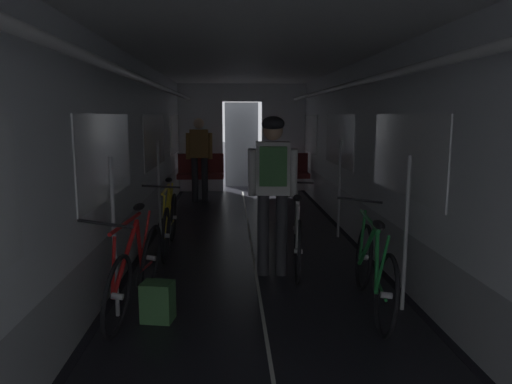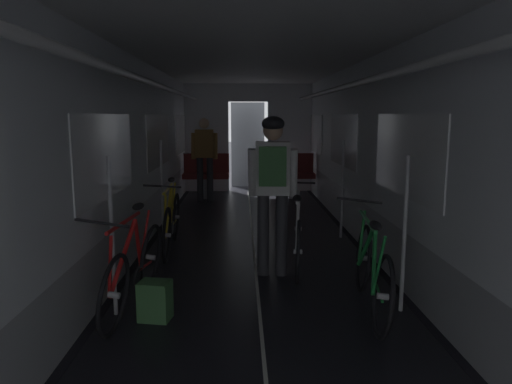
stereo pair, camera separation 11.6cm
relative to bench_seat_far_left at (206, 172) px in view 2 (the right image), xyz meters
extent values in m
cube|color=black|center=(-0.51, -4.82, -0.56)|extent=(0.08, 11.50, 0.01)
cube|color=black|center=(2.31, -4.82, -0.56)|extent=(0.08, 11.50, 0.01)
cube|color=beige|center=(0.90, -4.82, -0.56)|extent=(0.03, 11.27, 0.00)
cube|color=#9EA0A5|center=(-0.61, -4.82, -0.27)|extent=(0.12, 11.50, 0.60)
cube|color=silver|center=(-0.61, -4.82, 0.96)|extent=(0.12, 11.50, 1.85)
cube|color=white|center=(-0.54, -5.40, 0.78)|extent=(0.02, 1.90, 0.80)
cube|color=white|center=(-0.54, -2.52, 0.78)|extent=(0.02, 1.90, 0.80)
cube|color=white|center=(-0.54, 0.35, 0.78)|extent=(0.02, 1.90, 0.80)
cube|color=yellow|center=(-0.54, -5.41, 0.78)|extent=(0.01, 0.20, 0.28)
cylinder|color=white|center=(-0.27, -4.82, 1.53)|extent=(0.07, 11.04, 0.07)
cylinder|color=#B7BABF|center=(-0.37, -5.97, 0.13)|extent=(0.04, 0.04, 1.40)
cylinder|color=#B7BABF|center=(-0.37, -3.37, 0.13)|extent=(0.04, 0.04, 1.40)
cube|color=#9EA0A5|center=(2.41, -4.82, -0.27)|extent=(0.12, 11.50, 0.60)
cube|color=silver|center=(2.41, -4.82, 0.96)|extent=(0.12, 11.50, 1.85)
cube|color=white|center=(2.35, -5.40, 0.78)|extent=(0.02, 1.90, 0.80)
cube|color=white|center=(2.35, -2.52, 0.78)|extent=(0.02, 1.90, 0.80)
cube|color=white|center=(2.35, 0.35, 0.78)|extent=(0.02, 1.90, 0.80)
cube|color=yellow|center=(2.35, -5.35, 0.78)|extent=(0.01, 0.20, 0.28)
cylinder|color=white|center=(2.07, -4.82, 1.53)|extent=(0.07, 11.04, 0.07)
cylinder|color=#B7BABF|center=(2.17, -5.97, 0.13)|extent=(0.04, 0.04, 1.40)
cylinder|color=#B7BABF|center=(2.17, -3.37, 0.13)|extent=(0.04, 0.04, 1.40)
cube|color=silver|center=(-0.05, 0.99, 0.66)|extent=(1.00, 0.12, 2.45)
cube|color=silver|center=(1.85, 0.99, 0.66)|extent=(1.00, 0.12, 2.45)
cube|color=silver|center=(0.90, 0.99, 1.68)|extent=(0.90, 0.12, 0.40)
cube|color=#4C4F54|center=(0.90, 1.69, 0.46)|extent=(0.81, 0.04, 2.05)
cube|color=white|center=(0.90, -4.82, 1.94)|extent=(3.14, 11.62, 0.12)
cylinder|color=gray|center=(0.00, -0.07, -0.35)|extent=(0.12, 0.12, 0.44)
cube|color=maroon|center=(0.00, -0.07, -0.08)|extent=(0.96, 0.44, 0.10)
cube|color=maroon|center=(0.00, 0.12, 0.17)|extent=(0.96, 0.08, 0.40)
torus|color=gray|center=(-0.43, 0.15, 0.37)|extent=(0.14, 0.14, 0.02)
cylinder|color=gray|center=(1.80, -0.07, -0.35)|extent=(0.12, 0.12, 0.44)
cube|color=maroon|center=(1.80, -0.07, -0.08)|extent=(0.96, 0.44, 0.10)
cube|color=maroon|center=(1.80, 0.12, 0.17)|extent=(0.96, 0.08, 0.40)
torus|color=gray|center=(1.37, 0.15, 0.37)|extent=(0.14, 0.14, 0.02)
torus|color=black|center=(1.85, -6.47, -0.23)|extent=(0.17, 0.68, 0.67)
cylinder|color=#B2B2B7|center=(1.85, -6.47, -0.23)|extent=(0.10, 0.06, 0.06)
torus|color=black|center=(1.96, -5.45, -0.23)|extent=(0.17, 0.68, 0.67)
cylinder|color=#B2B2B7|center=(1.96, -5.45, -0.23)|extent=(0.10, 0.06, 0.06)
cylinder|color=#1E8438|center=(1.90, -5.76, -0.02)|extent=(0.05, 0.55, 0.56)
cylinder|color=#1E8438|center=(1.86, -6.17, -0.02)|extent=(0.12, 0.34, 0.55)
cylinder|color=#1E8438|center=(1.86, -5.91, 0.25)|extent=(0.12, 0.82, 0.04)
cylinder|color=#1E8438|center=(1.83, -6.39, 0.01)|extent=(0.06, 0.17, 0.49)
cylinder|color=#1E8438|center=(1.88, -6.24, -0.26)|extent=(0.08, 0.45, 0.07)
cylinder|color=#1E8438|center=(1.93, -5.48, 0.01)|extent=(0.08, 0.09, 0.49)
cylinder|color=black|center=(1.90, -6.02, -0.28)|extent=(0.05, 0.17, 0.17)
ellipsoid|color=black|center=(1.81, -6.34, 0.31)|extent=(0.12, 0.25, 0.07)
cylinder|color=black|center=(1.90, -5.46, 0.35)|extent=(0.44, 0.07, 0.07)
torus|color=black|center=(-0.17, -5.36, -0.24)|extent=(0.18, 0.68, 0.67)
cylinder|color=#B2B2B7|center=(-0.17, -5.36, -0.24)|extent=(0.10, 0.06, 0.06)
torus|color=black|center=(-0.26, -6.37, -0.24)|extent=(0.18, 0.68, 0.67)
cylinder|color=#B2B2B7|center=(-0.26, -6.37, -0.24)|extent=(0.10, 0.06, 0.06)
cylinder|color=red|center=(-0.26, -6.06, -0.02)|extent=(0.16, 0.53, 0.56)
cylinder|color=red|center=(-0.22, -5.65, -0.02)|extent=(0.08, 0.35, 0.55)
cylinder|color=red|center=(-0.28, -5.90, 0.25)|extent=(0.12, 0.82, 0.04)
cylinder|color=red|center=(-0.20, -5.42, 0.01)|extent=(0.10, 0.16, 0.49)
cylinder|color=red|center=(-0.19, -5.58, -0.26)|extent=(0.06, 0.45, 0.07)
cylinder|color=red|center=(-0.29, -6.34, 0.01)|extent=(0.09, 0.10, 0.49)
cylinder|color=black|center=(-0.20, -5.81, -0.28)|extent=(0.05, 0.17, 0.17)
ellipsoid|color=black|center=(-0.25, -5.47, 0.31)|extent=(0.12, 0.25, 0.07)
cylinder|color=black|center=(-0.34, -6.36, 0.35)|extent=(0.44, 0.07, 0.08)
torus|color=black|center=(-0.17, -3.46, -0.23)|extent=(0.10, 0.67, 0.67)
cylinder|color=#B2B2B7|center=(-0.17, -3.46, -0.23)|extent=(0.09, 0.05, 0.06)
torus|color=black|center=(-0.14, -4.48, -0.23)|extent=(0.10, 0.67, 0.67)
cylinder|color=#B2B2B7|center=(-0.14, -4.48, -0.23)|extent=(0.09, 0.05, 0.06)
cylinder|color=yellow|center=(-0.17, -4.16, -0.01)|extent=(0.06, 0.54, 0.56)
cylinder|color=yellow|center=(-0.18, -3.75, -0.01)|extent=(0.08, 0.34, 0.55)
cylinder|color=yellow|center=(-0.19, -4.01, 0.25)|extent=(0.06, 0.82, 0.04)
cylinder|color=yellow|center=(-0.19, -3.53, 0.01)|extent=(0.05, 0.16, 0.49)
cylinder|color=yellow|center=(-0.17, -3.68, -0.26)|extent=(0.04, 0.45, 0.07)
cylinder|color=yellow|center=(-0.16, -4.45, 0.01)|extent=(0.06, 0.09, 0.49)
cylinder|color=black|center=(-0.16, -3.91, -0.28)|extent=(0.03, 0.17, 0.17)
ellipsoid|color=black|center=(-0.20, -3.58, 0.31)|extent=(0.10, 0.24, 0.07)
cylinder|color=black|center=(-0.18, -4.47, 0.35)|extent=(0.44, 0.04, 0.05)
cylinder|color=#2D2D33|center=(0.98, -4.95, -0.12)|extent=(0.13, 0.13, 0.90)
cylinder|color=#2D2D33|center=(1.18, -4.96, -0.12)|extent=(0.13, 0.13, 0.90)
cube|color=silver|center=(1.08, -4.96, 0.61)|extent=(0.37, 0.25, 0.56)
cylinder|color=silver|center=(0.86, -4.92, 0.56)|extent=(0.10, 0.20, 0.53)
cylinder|color=silver|center=(1.30, -4.95, 0.56)|extent=(0.10, 0.20, 0.53)
sphere|color=tan|center=(1.08, -4.96, 1.01)|extent=(0.21, 0.21, 0.21)
ellipsoid|color=black|center=(1.08, -4.96, 1.08)|extent=(0.26, 0.30, 0.16)
cube|color=#3D703D|center=(1.07, -5.13, 0.65)|extent=(0.29, 0.18, 0.40)
torus|color=black|center=(1.33, -5.21, -0.23)|extent=(0.13, 0.67, 0.67)
cylinder|color=#B2B2B7|center=(1.33, -5.21, -0.23)|extent=(0.10, 0.06, 0.05)
torus|color=black|center=(1.45, -4.20, -0.23)|extent=(0.13, 0.67, 0.67)
cylinder|color=#B2B2B7|center=(1.45, -4.20, -0.23)|extent=(0.10, 0.06, 0.05)
cylinder|color=silver|center=(1.41, -4.51, -0.01)|extent=(0.09, 0.54, 0.56)
cylinder|color=silver|center=(1.36, -4.92, -0.01)|extent=(0.09, 0.34, 0.55)
cylinder|color=silver|center=(1.38, -4.66, 0.25)|extent=(0.13, 0.82, 0.03)
cylinder|color=silver|center=(1.33, -5.14, 0.01)|extent=(0.03, 0.17, 0.49)
cylinder|color=silver|center=(1.36, -4.99, -0.26)|extent=(0.08, 0.45, 0.07)
cylinder|color=silver|center=(1.44, -4.23, 0.01)|extent=(0.05, 0.09, 0.49)
cylinder|color=black|center=(1.39, -4.77, -0.28)|extent=(0.04, 0.17, 0.17)
ellipsoid|color=black|center=(1.33, -5.09, 0.31)|extent=(0.12, 0.25, 0.06)
cylinder|color=black|center=(1.44, -4.21, 0.35)|extent=(0.44, 0.08, 0.04)
cylinder|color=#2D2D33|center=(0.10, -0.37, -0.12)|extent=(0.13, 0.13, 0.90)
cylinder|color=#2D2D33|center=(-0.10, -0.37, -0.12)|extent=(0.13, 0.13, 0.90)
cube|color=olive|center=(0.00, -0.37, 0.61)|extent=(0.36, 0.22, 0.56)
cylinder|color=olive|center=(0.22, -0.39, 0.56)|extent=(0.09, 0.20, 0.53)
cylinder|color=olive|center=(-0.22, -0.39, 0.56)|extent=(0.09, 0.20, 0.53)
sphere|color=beige|center=(0.00, -0.37, 1.01)|extent=(0.21, 0.21, 0.21)
cube|color=#3D703D|center=(0.00, -6.09, -0.40)|extent=(0.29, 0.24, 0.34)
camera|label=1|loc=(0.63, -9.97, 1.17)|focal=33.29mm
camera|label=2|loc=(0.75, -9.97, 1.17)|focal=33.29mm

